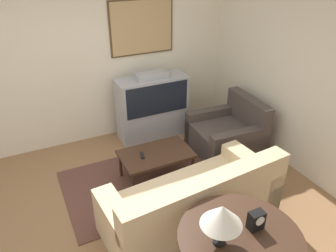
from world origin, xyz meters
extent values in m
plane|color=#8E6642|center=(0.00, 0.00, 0.00)|extent=(12.00, 12.00, 0.00)
cube|color=beige|center=(0.00, 2.13, 1.35)|extent=(12.00, 0.06, 2.70)
cube|color=#4C381E|center=(1.09, 2.08, 1.81)|extent=(1.08, 0.03, 0.88)
cube|color=tan|center=(1.09, 2.07, 1.81)|extent=(1.03, 0.01, 0.83)
cube|color=beige|center=(2.63, 0.00, 1.35)|extent=(0.06, 12.00, 2.70)
cube|color=brown|center=(0.58, 0.56, 0.01)|extent=(2.46, 1.49, 0.01)
cube|color=#9E9EA3|center=(1.09, 1.74, 0.24)|extent=(1.18, 0.46, 0.48)
cube|color=#9E9EA3|center=(1.09, 1.74, 0.77)|extent=(1.18, 0.46, 0.59)
cube|color=black|center=(1.09, 1.50, 0.77)|extent=(1.07, 0.01, 0.52)
cube|color=#9E9EA3|center=(1.09, 1.74, 1.11)|extent=(0.53, 0.25, 0.09)
cube|color=#CCB289|center=(0.65, -0.39, 0.23)|extent=(2.13, 1.07, 0.45)
cube|color=#CCB289|center=(0.68, -0.73, 0.67)|extent=(2.08, 0.39, 0.43)
cube|color=#CCB289|center=(1.56, -0.32, 0.31)|extent=(0.31, 0.91, 0.61)
cube|color=#CCB289|center=(-0.26, -0.47, 0.31)|extent=(0.31, 0.91, 0.61)
cube|color=gray|center=(1.13, -0.56, 0.62)|extent=(0.37, 0.15, 0.34)
cube|color=gray|center=(0.21, -0.64, 0.62)|extent=(0.37, 0.15, 0.34)
cube|color=#473D38|center=(1.94, 0.77, 0.21)|extent=(1.03, 1.04, 0.43)
cube|color=#473D38|center=(2.34, 0.74, 0.65)|extent=(0.23, 0.99, 0.44)
cube|color=#473D38|center=(1.96, 1.18, 0.28)|extent=(0.99, 0.21, 0.57)
cube|color=#473D38|center=(1.92, 0.36, 0.28)|extent=(0.99, 0.21, 0.57)
cube|color=#3D2619|center=(0.63, 0.57, 0.41)|extent=(0.99, 0.62, 0.04)
cylinder|color=#3D2619|center=(0.19, 0.31, 0.20)|extent=(0.04, 0.04, 0.39)
cylinder|color=#3D2619|center=(1.08, 0.31, 0.20)|extent=(0.04, 0.04, 0.39)
cylinder|color=#3D2619|center=(0.19, 0.82, 0.20)|extent=(0.04, 0.04, 0.39)
cylinder|color=#3D2619|center=(1.08, 0.82, 0.20)|extent=(0.04, 0.04, 0.39)
cylinder|color=#3D2619|center=(0.54, -1.42, 0.78)|extent=(1.07, 1.07, 0.04)
cube|color=#3D2619|center=(0.54, -1.42, 0.72)|extent=(0.91, 0.43, 0.08)
cylinder|color=#3D2619|center=(0.91, -1.36, 0.38)|extent=(0.05, 0.05, 0.76)
cylinder|color=black|center=(0.34, -1.39, 0.82)|extent=(0.11, 0.11, 0.02)
cylinder|color=black|center=(0.34, -1.39, 0.99)|extent=(0.02, 0.02, 0.33)
cone|color=silver|center=(0.34, -1.39, 1.10)|extent=(0.34, 0.34, 0.19)
cube|color=black|center=(0.71, -1.39, 0.89)|extent=(0.14, 0.09, 0.17)
cylinder|color=white|center=(0.71, -1.44, 0.92)|extent=(0.09, 0.01, 0.09)
cube|color=black|center=(0.43, 0.58, 0.44)|extent=(0.08, 0.17, 0.02)
camera|label=1|loc=(-0.87, -2.92, 2.95)|focal=35.00mm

